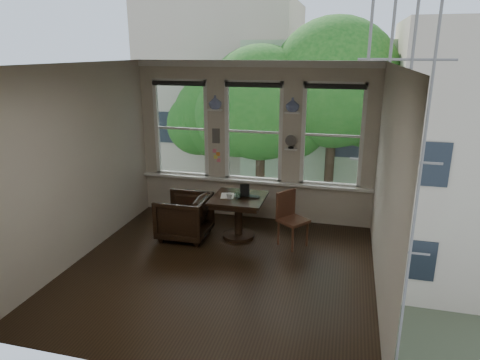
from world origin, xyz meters
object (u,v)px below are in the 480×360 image
(table, at_px, (239,217))
(laptop, at_px, (250,197))
(mug, at_px, (229,196))
(side_chair_right, at_px, (293,220))
(armchair_left, at_px, (184,217))

(table, height_order, laptop, laptop)
(mug, bearing_deg, table, 44.33)
(side_chair_right, height_order, laptop, side_chair_right)
(armchair_left, distance_m, side_chair_right, 1.89)
(table, height_order, side_chair_right, side_chair_right)
(side_chair_right, bearing_deg, table, 121.69)
(table, relative_size, armchair_left, 1.06)
(laptop, distance_m, mug, 0.35)
(side_chair_right, distance_m, mug, 1.15)
(table, distance_m, armchair_left, 0.95)
(armchair_left, bearing_deg, mug, 97.66)
(mug, bearing_deg, side_chair_right, 1.54)
(table, height_order, armchair_left, armchair_left)
(mug, bearing_deg, armchair_left, -171.99)
(laptop, bearing_deg, mug, -149.69)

